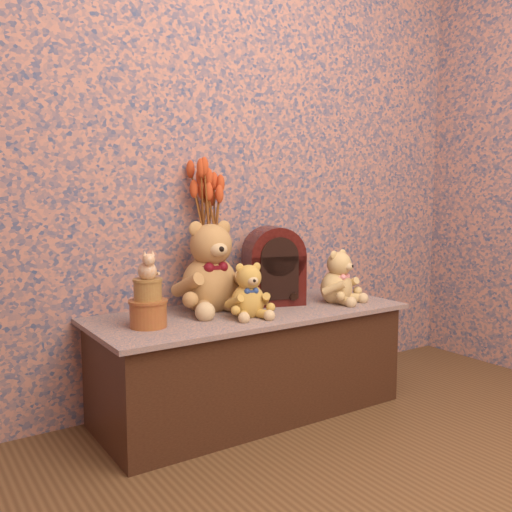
# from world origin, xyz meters

# --- Properties ---
(display_shelf) EXTENTS (1.36, 0.56, 0.45)m
(display_shelf) POSITION_xyz_m (0.00, 1.23, 0.23)
(display_shelf) COLOR #364D6F
(display_shelf) RESTS_ON ground
(teddy_large) EXTENTS (0.36, 0.42, 0.41)m
(teddy_large) POSITION_xyz_m (-0.13, 1.34, 0.66)
(teddy_large) COLOR #AA7141
(teddy_large) RESTS_ON display_shelf
(teddy_medium) EXTENTS (0.23, 0.26, 0.24)m
(teddy_medium) POSITION_xyz_m (-0.06, 1.14, 0.57)
(teddy_medium) COLOR #B37932
(teddy_medium) RESTS_ON display_shelf
(teddy_small) EXTENTS (0.28, 0.30, 0.26)m
(teddy_small) POSITION_xyz_m (0.43, 1.17, 0.58)
(teddy_small) COLOR tan
(teddy_small) RESTS_ON display_shelf
(cathedral_radio) EXTENTS (0.30, 0.25, 0.35)m
(cathedral_radio) POSITION_xyz_m (0.18, 1.30, 0.63)
(cathedral_radio) COLOR #380C0A
(cathedral_radio) RESTS_ON display_shelf
(ceramic_vase) EXTENTS (0.16, 0.16, 0.22)m
(ceramic_vase) POSITION_xyz_m (-0.11, 1.40, 0.56)
(ceramic_vase) COLOR tan
(ceramic_vase) RESTS_ON display_shelf
(dried_stalks) EXTENTS (0.22, 0.22, 0.37)m
(dried_stalks) POSITION_xyz_m (-0.11, 1.40, 0.86)
(dried_stalks) COLOR #CE4720
(dried_stalks) RESTS_ON ceramic_vase
(biscuit_tin_lower) EXTENTS (0.16, 0.16, 0.10)m
(biscuit_tin_lower) POSITION_xyz_m (-0.47, 1.20, 0.50)
(biscuit_tin_lower) COLOR #AD8032
(biscuit_tin_lower) RESTS_ON display_shelf
(biscuit_tin_upper) EXTENTS (0.12, 0.12, 0.08)m
(biscuit_tin_upper) POSITION_xyz_m (-0.47, 1.20, 0.59)
(biscuit_tin_upper) COLOR tan
(biscuit_tin_upper) RESTS_ON biscuit_tin_lower
(cat_figurine) EXTENTS (0.09, 0.10, 0.11)m
(cat_figurine) POSITION_xyz_m (-0.47, 1.20, 0.69)
(cat_figurine) COLOR silver
(cat_figurine) RESTS_ON biscuit_tin_upper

